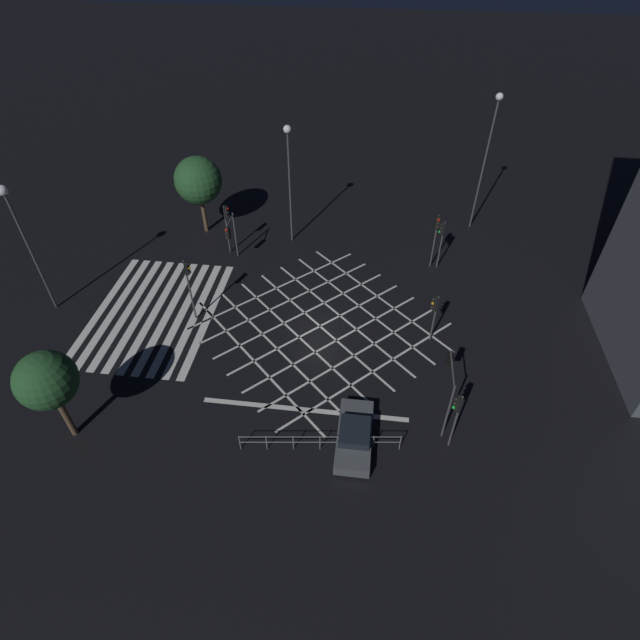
# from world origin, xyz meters

# --- Properties ---
(ground_plane) EXTENTS (200.00, 200.00, 0.00)m
(ground_plane) POSITION_xyz_m (0.00, 0.00, 0.00)
(ground_plane) COLOR black
(road_markings) EXTENTS (16.65, 23.09, 0.01)m
(road_markings) POSITION_xyz_m (0.28, -6.82, 0.00)
(road_markings) COLOR silver
(road_markings) RESTS_ON ground_plane
(traffic_light_nw_cross) EXTENTS (0.36, 0.39, 3.74)m
(traffic_light_nw_cross) POSITION_xyz_m (-7.42, 7.57, 2.68)
(traffic_light_nw_cross) COLOR #424244
(traffic_light_nw_cross) RESTS_ON ground_plane
(traffic_light_sw_cross) EXTENTS (0.36, 0.39, 3.90)m
(traffic_light_sw_cross) POSITION_xyz_m (-7.42, -7.70, 2.79)
(traffic_light_sw_cross) COLOR #424244
(traffic_light_sw_cross) RESTS_ON ground_plane
(traffic_light_ne_main) EXTENTS (2.64, 0.36, 3.84)m
(traffic_light_ne_main) POSITION_xyz_m (6.04, 7.19, 2.83)
(traffic_light_ne_main) COLOR #424244
(traffic_light_ne_main) RESTS_ON ground_plane
(traffic_light_sw_main) EXTENTS (1.93, 0.36, 3.60)m
(traffic_light_sw_main) POSITION_xyz_m (-6.03, -7.09, 2.62)
(traffic_light_sw_main) COLOR #424244
(traffic_light_sw_main) RESTS_ON ground_plane
(traffic_light_ne_cross) EXTENTS (0.36, 0.39, 3.76)m
(traffic_light_ne_cross) POSITION_xyz_m (7.93, 7.41, 2.69)
(traffic_light_ne_cross) COLOR #424244
(traffic_light_ne_cross) RESTS_ON ground_plane
(traffic_light_nw_main) EXTENTS (0.39, 0.36, 4.19)m
(traffic_light_nw_main) POSITION_xyz_m (-7.36, 7.18, 2.99)
(traffic_light_nw_main) COLOR #424244
(traffic_light_nw_main) RESTS_ON ground_plane
(traffic_light_median_north) EXTENTS (0.36, 0.39, 3.36)m
(traffic_light_median_north) POSITION_xyz_m (0.33, 6.78, 2.41)
(traffic_light_median_north) COLOR #424244
(traffic_light_median_north) RESTS_ON ground_plane
(traffic_light_median_south) EXTENTS (0.36, 0.39, 4.50)m
(traffic_light_median_south) POSITION_xyz_m (0.21, -7.96, 3.20)
(traffic_light_median_south) COLOR #424244
(traffic_light_median_south) RESTS_ON ground_plane
(street_lamp_east) EXTENTS (0.60, 0.60, 8.72)m
(street_lamp_east) POSITION_xyz_m (0.29, -17.58, 6.59)
(street_lamp_east) COLOR #424244
(street_lamp_east) RESTS_ON ground_plane
(street_lamp_west) EXTENTS (0.52, 0.52, 10.39)m
(street_lamp_west) POSITION_xyz_m (-13.40, 10.60, 7.17)
(street_lamp_west) COLOR #424244
(street_lamp_west) RESTS_ON ground_plane
(street_lamp_far) EXTENTS (0.55, 0.55, 8.95)m
(street_lamp_far) POSITION_xyz_m (-9.67, -3.41, 6.47)
(street_lamp_far) COLOR #424244
(street_lamp_far) RESTS_ON ground_plane
(street_tree_near) EXTENTS (2.83, 2.83, 5.51)m
(street_tree_near) POSITION_xyz_m (9.59, -11.48, 4.07)
(street_tree_near) COLOR brown
(street_tree_near) RESTS_ON ground_plane
(street_tree_far) EXTENTS (3.54, 3.54, 6.09)m
(street_tree_far) POSITION_xyz_m (-10.18, -10.45, 4.31)
(street_tree_far) COLOR brown
(street_tree_far) RESTS_ON ground_plane
(waiting_car) EXTENTS (4.21, 1.70, 1.24)m
(waiting_car) POSITION_xyz_m (8.39, 2.77, 0.59)
(waiting_car) COLOR #474C51
(waiting_car) RESTS_ON ground_plane
(pedestrian_railing) EXTENTS (1.03, 7.90, 1.05)m
(pedestrian_railing) POSITION_xyz_m (8.98, 1.12, 0.67)
(pedestrian_railing) COLOR gray
(pedestrian_railing) RESTS_ON ground_plane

